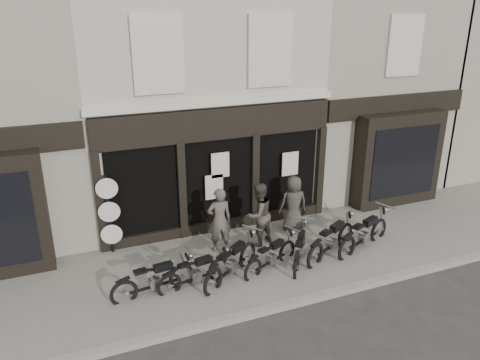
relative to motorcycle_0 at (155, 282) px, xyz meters
name	(u,v)px	position (x,y,z in m)	size (l,w,h in m)	color
ground_plane	(259,281)	(2.59, -0.32, -0.40)	(90.00, 90.00, 0.00)	#2D2B28
pavement	(245,262)	(2.59, 0.58, -0.34)	(30.00, 4.20, 0.12)	slate
kerb	(281,306)	(2.59, -1.57, -0.34)	(30.00, 0.25, 0.13)	gray
central_building	(187,86)	(2.59, 5.63, 3.68)	(7.30, 6.22, 8.34)	#ADA894
neighbour_right	(348,77)	(8.94, 5.57, 3.64)	(5.60, 6.73, 8.34)	gray
motorcycle_0	(155,282)	(0.00, 0.00, 0.00)	(2.12, 0.58, 1.01)	black
motorcycle_1	(196,275)	(1.02, -0.02, -0.02)	(2.00, 0.64, 0.96)	black
motorcycle_2	(232,265)	(1.97, -0.01, 0.03)	(2.00, 1.54, 1.09)	black
motorcycle_3	(271,258)	(3.09, 0.00, -0.02)	(1.88, 1.06, 0.96)	black
motorcycle_4	(300,251)	(3.95, 0.03, -0.01)	(1.42, 1.79, 0.99)	black
motorcycle_5	(331,242)	(4.96, 0.05, 0.05)	(2.18, 1.36, 1.13)	black
motorcycle_6	(364,236)	(6.00, 0.00, 0.05)	(2.24, 1.16, 1.13)	black
man_left	(219,220)	(2.15, 1.38, 0.65)	(0.68, 0.45, 1.86)	#4A433D
man_centre	(258,214)	(3.30, 1.32, 0.64)	(0.90, 0.70, 1.85)	#3B3830
man_right	(293,204)	(4.64, 1.73, 0.59)	(0.85, 0.56, 1.75)	#36322D
advert_sign_post	(110,218)	(-0.66, 2.40, 0.77)	(0.59, 0.38, 2.41)	black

